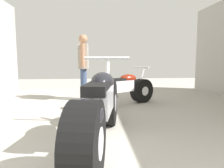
{
  "coord_description": "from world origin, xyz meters",
  "views": [
    {
      "loc": [
        -0.52,
        -0.21,
        1.0
      ],
      "look_at": [
        -0.22,
        3.31,
        0.59
      ],
      "focal_mm": 33.02,
      "sensor_mm": 36.0,
      "label": 1
    }
  ],
  "objects": [
    {
      "name": "ground_plane",
      "position": [
        0.0,
        3.2,
        0.0
      ],
      "size": [
        15.36,
        15.36,
        0.0
      ],
      "primitive_type": "plane",
      "color": "#A8A399"
    },
    {
      "name": "motorcycle_maroon_cruiser",
      "position": [
        -0.47,
        2.09,
        0.43
      ],
      "size": [
        0.77,
        2.25,
        1.05
      ],
      "color": "black",
      "rests_on": "ground_plane"
    },
    {
      "name": "motorcycle_black_naked",
      "position": [
        0.04,
        4.19,
        0.35
      ],
      "size": [
        1.65,
        1.18,
        0.85
      ],
      "color": "black",
      "rests_on": "ground_plane"
    },
    {
      "name": "mechanic_in_blue",
      "position": [
        -0.79,
        4.99,
        0.92
      ],
      "size": [
        0.24,
        0.65,
        1.63
      ],
      "color": "#384766",
      "rests_on": "ground_plane"
    }
  ]
}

